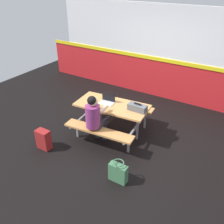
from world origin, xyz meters
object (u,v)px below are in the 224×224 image
Objects in this scene: laptop_silver at (107,101)px; tote_bag_bright at (118,172)px; student_nearer at (95,116)px; picnic_table_main at (112,111)px; backpack_dark at (44,139)px; toolbox_grey at (137,108)px.

tote_bag_bright is at bearing -50.69° from laptop_silver.
picnic_table_main is at bearing 82.89° from student_nearer.
student_nearer is at bearing 39.07° from backpack_dark.
laptop_silver reaches higher than backpack_dark.
backpack_dark is at bearing -121.42° from laptop_silver.
student_nearer is 0.92m from toolbox_grey.
picnic_table_main is 1.60m from backpack_dark.
backpack_dark is (-0.85, -0.69, -0.49)m from student_nearer.
backpack_dark is (-1.52, -1.32, -0.60)m from toolbox_grey.
backpack_dark is at bearing -139.07° from toolbox_grey.
toolbox_grey is at bearing 2.68° from laptop_silver.
picnic_table_main is 3.94× the size of tote_bag_bright.
student_nearer is at bearing -136.82° from toolbox_grey.
laptop_silver is 0.79× the size of tote_bag_bright.
backpack_dark is 1.82m from tote_bag_bright.
laptop_silver is 0.85× the size of toolbox_grey.
backpack_dark is at bearing -179.66° from tote_bag_bright.
toolbox_grey is at bearing 103.19° from tote_bag_bright.
picnic_table_main is 1.59m from tote_bag_bright.
toolbox_grey is 0.91× the size of backpack_dark.
backpack_dark is 1.02× the size of tote_bag_bright.
student_nearer is 1.29m from tote_bag_bright.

